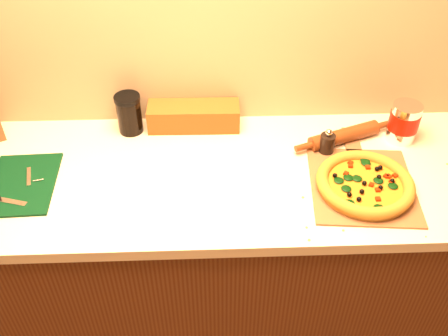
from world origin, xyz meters
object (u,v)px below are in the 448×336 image
Objects in this scene: dark_jar at (129,114)px; cutting_board at (21,184)px; coffee_canister at (404,122)px; pizza_peel at (361,182)px; pizza at (365,184)px; rolling_pin at (344,136)px; pepper_grinder at (327,143)px.

cutting_board is at bearing -138.49° from dark_jar.
cutting_board is 2.12× the size of coffee_canister.
pizza_peel is 3.55× the size of coffee_canister.
pizza_peel is 0.04m from pizza.
pizza_peel is 0.23m from rolling_pin.
dark_jar is at bearing 162.88° from pizza_peel.
pizza_peel is at bearing -3.72° from cutting_board.
coffee_canister reaches higher than pepper_grinder.
pepper_grinder is at bearing -141.25° from rolling_pin.
coffee_canister is at bearing -5.00° from dark_jar.
pepper_grinder is 0.66× the size of dark_jar.
pizza_peel is at bearing -86.99° from rolling_pin.
pizza_peel is 5.16× the size of pepper_grinder.
rolling_pin is 0.22m from coffee_canister.
dark_jar reaches higher than rolling_pin.
pepper_grinder is (1.04, 0.14, 0.04)m from cutting_board.
cutting_board is at bearing 176.72° from pizza.
pizza_peel is 0.86m from dark_jar.
dark_jar is at bearing 167.33° from pepper_grinder.
coffee_canister is (0.21, 0.01, 0.05)m from rolling_pin.
rolling_pin is 2.53× the size of dark_jar.
pepper_grinder is at bearing 123.04° from pizza_peel.
dark_jar reaches higher than pepper_grinder.
pepper_grinder is 0.30m from coffee_canister.
pepper_grinder is 0.69× the size of coffee_canister.
pepper_grinder is 0.10m from rolling_pin.
pizza_peel is 1.12m from cutting_board.
dark_jar reaches higher than coffee_canister.
pizza is at bearing -126.57° from coffee_canister.
pizza is 0.87m from dark_jar.
pizza_peel is at bearing -22.16° from dark_jar.
dark_jar is (-0.79, 0.32, 0.07)m from pizza_peel.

